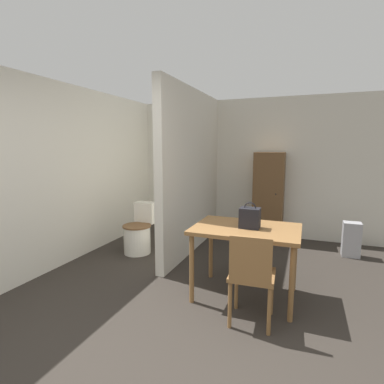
{
  "coord_description": "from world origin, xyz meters",
  "views": [
    {
      "loc": [
        1.06,
        -1.63,
        1.63
      ],
      "look_at": [
        -0.19,
        1.62,
        1.11
      ],
      "focal_mm": 28.0,
      "sensor_mm": 36.0,
      "label": 1
    }
  ],
  "objects_px": {
    "dining_table": "(246,235)",
    "wooden_chair": "(252,274)",
    "space_heater": "(351,239)",
    "toilet": "(139,233)",
    "handbag": "(250,218)",
    "wooden_cabinet": "(268,196)"
  },
  "relations": [
    {
      "from": "dining_table",
      "to": "wooden_chair",
      "type": "bearing_deg",
      "value": -73.4
    },
    {
      "from": "dining_table",
      "to": "space_heater",
      "type": "xyz_separation_m",
      "value": [
        1.25,
        1.78,
        -0.43
      ]
    },
    {
      "from": "wooden_chair",
      "to": "space_heater",
      "type": "bearing_deg",
      "value": 61.6
    },
    {
      "from": "toilet",
      "to": "space_heater",
      "type": "distance_m",
      "value": 3.23
    },
    {
      "from": "toilet",
      "to": "wooden_chair",
      "type": "bearing_deg",
      "value": -34.0
    },
    {
      "from": "handbag",
      "to": "wooden_cabinet",
      "type": "relative_size",
      "value": 0.18
    },
    {
      "from": "wooden_chair",
      "to": "wooden_cabinet",
      "type": "xyz_separation_m",
      "value": [
        -0.19,
        2.75,
        0.28
      ]
    },
    {
      "from": "wooden_chair",
      "to": "dining_table",
      "type": "bearing_deg",
      "value": 103.69
    },
    {
      "from": "toilet",
      "to": "space_heater",
      "type": "height_order",
      "value": "toilet"
    },
    {
      "from": "wooden_chair",
      "to": "handbag",
      "type": "xyz_separation_m",
      "value": [
        -0.12,
        0.51,
        0.4
      ]
    },
    {
      "from": "toilet",
      "to": "wooden_cabinet",
      "type": "relative_size",
      "value": 0.49
    },
    {
      "from": "wooden_chair",
      "to": "space_heater",
      "type": "distance_m",
      "value": 2.56
    },
    {
      "from": "toilet",
      "to": "handbag",
      "type": "xyz_separation_m",
      "value": [
        1.86,
        -0.83,
        0.59
      ]
    },
    {
      "from": "wooden_chair",
      "to": "handbag",
      "type": "bearing_deg",
      "value": 100.16
    },
    {
      "from": "dining_table",
      "to": "wooden_cabinet",
      "type": "bearing_deg",
      "value": 90.84
    },
    {
      "from": "toilet",
      "to": "wooden_cabinet",
      "type": "bearing_deg",
      "value": 38.23
    },
    {
      "from": "wooden_chair",
      "to": "handbag",
      "type": "height_order",
      "value": "handbag"
    },
    {
      "from": "dining_table",
      "to": "handbag",
      "type": "bearing_deg",
      "value": -17.17
    },
    {
      "from": "toilet",
      "to": "handbag",
      "type": "height_order",
      "value": "handbag"
    },
    {
      "from": "wooden_cabinet",
      "to": "space_heater",
      "type": "xyz_separation_m",
      "value": [
        1.29,
        -0.44,
        -0.51
      ]
    },
    {
      "from": "toilet",
      "to": "space_heater",
      "type": "relative_size",
      "value": 1.45
    },
    {
      "from": "dining_table",
      "to": "handbag",
      "type": "distance_m",
      "value": 0.2
    }
  ]
}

